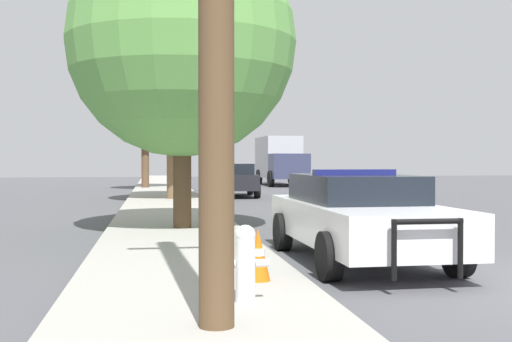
{
  "coord_description": "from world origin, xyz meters",
  "views": [
    {
      "loc": [
        -5.55,
        -7.83,
        1.66
      ],
      "look_at": [
        -2.0,
        14.45,
        1.26
      ],
      "focal_mm": 45.0,
      "sensor_mm": 36.0,
      "label": 1
    }
  ],
  "objects": [
    {
      "name": "sidewalk_left",
      "position": [
        -5.1,
        0.0,
        0.07
      ],
      "size": [
        3.0,
        110.0,
        0.13
      ],
      "color": "#A3A099",
      "rests_on": "ground_plane"
    },
    {
      "name": "police_car",
      "position": [
        -2.27,
        2.18,
        0.76
      ],
      "size": [
        2.16,
        5.06,
        1.5
      ],
      "rotation": [
        0.0,
        0.0,
        3.15
      ],
      "color": "white",
      "rests_on": "ground_plane"
    },
    {
      "name": "fire_hydrant",
      "position": [
        -4.58,
        -1.05,
        0.57
      ],
      "size": [
        0.51,
        0.22,
        0.83
      ],
      "color": "white",
      "rests_on": "sidewalk_left"
    },
    {
      "name": "traffic_light",
      "position": [
        -2.42,
        23.48,
        3.77
      ],
      "size": [
        3.96,
        0.35,
        5.13
      ],
      "color": "#424247",
      "rests_on": "sidewalk_left"
    },
    {
      "name": "car_background_midblock",
      "position": [
        -1.99,
        20.7,
        0.78
      ],
      "size": [
        2.11,
        4.39,
        1.48
      ],
      "rotation": [
        0.0,
        0.0,
        -0.04
      ],
      "color": "black",
      "rests_on": "ground_plane"
    },
    {
      "name": "box_truck",
      "position": [
        2.54,
        33.08,
        1.69
      ],
      "size": [
        2.56,
        6.7,
        3.15
      ],
      "rotation": [
        0.0,
        0.0,
        3.16
      ],
      "color": "#333856",
      "rests_on": "ground_plane"
    },
    {
      "name": "tree_sidewalk_mid",
      "position": [
        -4.82,
        17.55,
        4.72
      ],
      "size": [
        5.1,
        5.1,
        7.16
      ],
      "color": "brown",
      "rests_on": "sidewalk_left"
    },
    {
      "name": "tree_sidewalk_near",
      "position": [
        -4.92,
        6.62,
        4.26
      ],
      "size": [
        5.11,
        5.11,
        6.7
      ],
      "color": "#4C3823",
      "rests_on": "sidewalk_left"
    },
    {
      "name": "tree_sidewalk_far",
      "position": [
        -6.03,
        28.01,
        4.93
      ],
      "size": [
        3.85,
        3.85,
        6.76
      ],
      "color": "brown",
      "rests_on": "sidewalk_left"
    },
    {
      "name": "traffic_cone",
      "position": [
        -4.26,
        0.12,
        0.46
      ],
      "size": [
        0.31,
        0.31,
        0.66
      ],
      "color": "orange",
      "rests_on": "sidewalk_left"
    }
  ]
}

